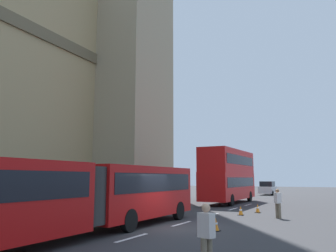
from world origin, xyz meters
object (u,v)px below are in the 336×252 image
(double_decker_bus, at_px, (229,174))
(pedestrian_near_cones, at_px, (206,235))
(traffic_cone_east, at_px, (258,208))
(sedan_lead, at_px, (268,188))
(articulated_bus, at_px, (78,193))
(pedestrian_by_kerb, at_px, (278,202))
(traffic_cone_west, at_px, (216,224))
(traffic_cone_middle, at_px, (241,211))

(double_decker_bus, relative_size, pedestrian_near_cones, 5.84)
(traffic_cone_east, height_order, pedestrian_near_cones, pedestrian_near_cones)
(sedan_lead, bearing_deg, traffic_cone_east, -170.71)
(articulated_bus, xyz_separation_m, pedestrian_by_kerb, (10.23, -6.05, -0.83))
(sedan_lead, bearing_deg, traffic_cone_west, -172.94)
(traffic_cone_west, xyz_separation_m, traffic_cone_middle, (6.76, 0.71, 0.00))
(articulated_bus, distance_m, traffic_cone_west, 6.17)
(traffic_cone_middle, height_order, traffic_cone_east, same)
(pedestrian_by_kerb, bearing_deg, double_decker_bus, 30.86)
(pedestrian_by_kerb, bearing_deg, sedan_lead, 11.99)
(traffic_cone_west, bearing_deg, articulated_bus, 133.43)
(traffic_cone_east, bearing_deg, articulated_bus, 161.74)
(traffic_cone_west, bearing_deg, traffic_cone_east, 0.63)
(articulated_bus, bearing_deg, double_decker_bus, 0.01)
(double_decker_bus, xyz_separation_m, sedan_lead, (17.54, -0.17, -1.80))
(double_decker_bus, xyz_separation_m, pedestrian_near_cones, (-22.70, -6.39, -1.80))
(traffic_cone_middle, bearing_deg, traffic_cone_west, -174.02)
(double_decker_bus, bearing_deg, sedan_lead, -0.57)
(sedan_lead, distance_m, pedestrian_by_kerb, 28.28)
(traffic_cone_west, height_order, traffic_cone_middle, same)
(traffic_cone_middle, relative_size, pedestrian_near_cones, 0.34)
(articulated_bus, height_order, sedan_lead, articulated_bus)
(articulated_bus, relative_size, pedestrian_by_kerb, 10.04)
(sedan_lead, height_order, traffic_cone_west, sedan_lead)
(traffic_cone_east, height_order, pedestrian_by_kerb, pedestrian_by_kerb)
(sedan_lead, xyz_separation_m, traffic_cone_west, (-33.76, -4.18, -0.63))
(double_decker_bus, height_order, pedestrian_by_kerb, double_decker_bus)
(double_decker_bus, distance_m, traffic_cone_middle, 10.43)
(traffic_cone_east, bearing_deg, sedan_lead, 9.29)
(sedan_lead, bearing_deg, pedestrian_by_kerb, -168.01)
(traffic_cone_west, distance_m, traffic_cone_middle, 6.80)
(double_decker_bus, height_order, sedan_lead, double_decker_bus)
(traffic_cone_west, relative_size, traffic_cone_east, 1.00)
(double_decker_bus, height_order, pedestrian_near_cones, double_decker_bus)
(sedan_lead, height_order, traffic_cone_middle, sedan_lead)
(articulated_bus, height_order, traffic_cone_east, articulated_bus)
(traffic_cone_west, relative_size, traffic_cone_middle, 1.00)
(sedan_lead, relative_size, traffic_cone_east, 7.59)
(pedestrian_near_cones, xyz_separation_m, pedestrian_by_kerb, (12.58, 0.34, 0.00))
(traffic_cone_east, bearing_deg, traffic_cone_middle, 163.16)
(traffic_cone_east, bearing_deg, pedestrian_near_cones, -172.04)
(sedan_lead, xyz_separation_m, pedestrian_by_kerb, (-27.66, -5.87, -0.00))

